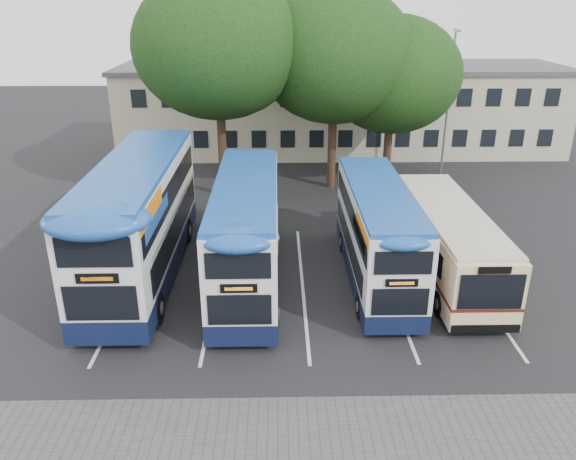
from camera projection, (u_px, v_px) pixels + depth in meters
The scene contains 11 objects.
ground at pixel (423, 356), 18.36m from camera, with size 120.00×120.00×0.00m, color black.
bay_lines at pixel (302, 284), 22.90m from camera, with size 14.12×11.00×0.01m.
depot_building at pixel (340, 107), 42.03m from camera, with size 32.40×8.40×6.20m.
lamp_post at pixel (449, 96), 34.92m from camera, with size 0.25×1.05×9.06m.
tree_left at pixel (218, 47), 29.89m from camera, with size 9.08×9.08×12.24m.
tree_mid at pixel (335, 55), 31.60m from camera, with size 8.99×8.99×11.61m.
tree_right at pixel (393, 75), 32.87m from camera, with size 8.01×8.01×10.00m.
bus_dd_left at pixel (140, 214), 22.78m from camera, with size 2.83×11.67×4.87m.
bus_dd_mid at pixel (247, 229), 22.25m from camera, with size 2.48×10.23×4.26m.
bus_dd_right at pixel (377, 230), 22.62m from camera, with size 2.29×9.43×3.93m.
bus_single at pixel (448, 237), 23.18m from camera, with size 2.51×9.87×2.94m.
Camera 1 is at (-4.74, -15.25, 10.90)m, focal length 35.00 mm.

